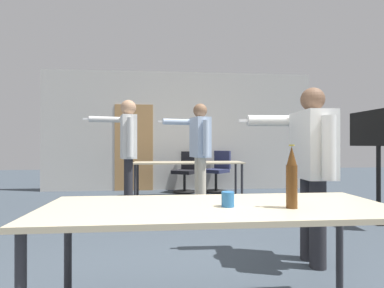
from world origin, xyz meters
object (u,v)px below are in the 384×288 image
(office_chair_side_rolled, at_px, (218,172))
(beer_bottle, at_px, (292,178))
(tv_screen, at_px, (379,149))
(drink_cup, at_px, (228,199))
(office_chair_mid_tucked, at_px, (186,173))
(person_left_plaid, at_px, (199,145))
(person_near_casual, at_px, (311,159))
(person_far_watching, at_px, (127,144))

(office_chair_side_rolled, bearing_deg, beer_bottle, 129.78)
(tv_screen, xyz_separation_m, drink_cup, (-2.70, -2.35, -0.25))
(office_chair_mid_tucked, relative_size, drink_cup, 10.85)
(person_left_plaid, height_order, person_near_casual, person_left_plaid)
(person_left_plaid, xyz_separation_m, office_chair_side_rolled, (0.64, 1.75, -0.65))
(office_chair_mid_tucked, bearing_deg, person_left_plaid, 125.96)
(tv_screen, height_order, person_left_plaid, person_left_plaid)
(tv_screen, xyz_separation_m, beer_bottle, (-2.35, -2.42, -0.13))
(drink_cup, bearing_deg, office_chair_side_rolled, 80.56)
(tv_screen, relative_size, person_far_watching, 0.89)
(person_left_plaid, distance_m, person_near_casual, 2.61)
(person_left_plaid, bearing_deg, person_near_casual, -177.05)
(office_chair_mid_tucked, xyz_separation_m, beer_bottle, (0.23, -5.27, 0.47))
(person_near_casual, bearing_deg, drink_cup, 135.98)
(person_near_casual, distance_m, office_chair_mid_tucked, 4.37)
(person_near_casual, xyz_separation_m, beer_bottle, (-0.63, -1.02, -0.06))
(drink_cup, bearing_deg, person_far_watching, 107.10)
(person_left_plaid, height_order, office_chair_side_rolled, person_left_plaid)
(office_chair_side_rolled, bearing_deg, drink_cup, 125.94)
(drink_cup, bearing_deg, person_near_casual, 44.26)
(tv_screen, bearing_deg, person_near_casual, -50.84)
(person_far_watching, bearing_deg, person_left_plaid, -87.49)
(tv_screen, height_order, beer_bottle, tv_screen)
(office_chair_mid_tucked, bearing_deg, beer_bottle, 124.93)
(office_chair_side_rolled, bearing_deg, person_left_plaid, 115.44)
(office_chair_mid_tucked, bearing_deg, tv_screen, 164.63)
(person_far_watching, relative_size, person_near_casual, 1.11)
(tv_screen, relative_size, beer_bottle, 4.50)
(person_far_watching, xyz_separation_m, office_chair_mid_tucked, (1.07, 2.10, -0.67))
(tv_screen, relative_size, person_left_plaid, 0.89)
(beer_bottle, xyz_separation_m, drink_cup, (-0.35, 0.07, -0.12))
(person_far_watching, bearing_deg, office_chair_mid_tucked, -40.79)
(office_chair_side_rolled, bearing_deg, person_far_watching, 94.45)
(person_near_casual, bearing_deg, tv_screen, -49.12)
(person_near_casual, distance_m, beer_bottle, 1.20)
(tv_screen, bearing_deg, person_left_plaid, -113.78)
(tv_screen, bearing_deg, drink_cup, -48.90)
(person_left_plaid, xyz_separation_m, person_near_casual, (0.75, -2.49, -0.13))
(tv_screen, xyz_separation_m, office_chair_mid_tucked, (-2.58, 2.85, -0.60))
(person_near_casual, xyz_separation_m, office_chair_side_rolled, (-0.11, 4.24, -0.51))
(person_left_plaid, distance_m, office_chair_side_rolled, 1.97)
(person_far_watching, xyz_separation_m, office_chair_side_rolled, (1.82, 2.10, -0.66))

